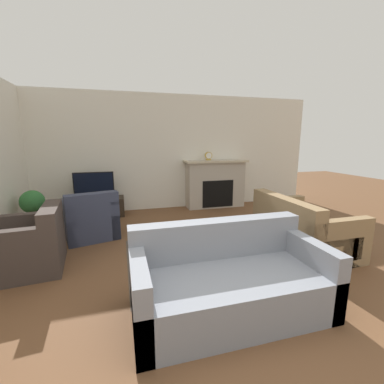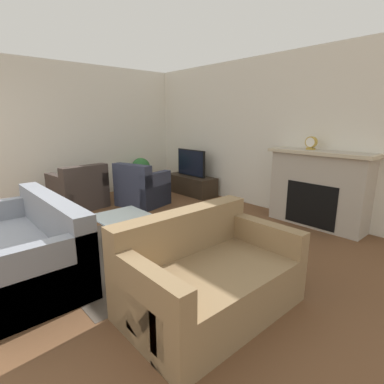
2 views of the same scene
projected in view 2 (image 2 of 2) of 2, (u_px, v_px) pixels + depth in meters
name	position (u px, v px, depth m)	size (l,w,h in m)	color
wall_back	(249.00, 134.00, 5.67)	(8.19, 0.06, 2.70)	silver
wall_left	(71.00, 133.00, 6.03)	(0.06, 7.73, 2.70)	silver
area_rug	(128.00, 250.00, 3.82)	(2.16, 1.86, 0.00)	#4C4238
fireplace	(318.00, 187.00, 4.57)	(1.54, 0.48, 1.17)	#B2A899
tv_stand	(191.00, 185.00, 6.64)	(1.20, 0.48, 0.40)	#2D2319
tv	(191.00, 163.00, 6.52)	(0.82, 0.06, 0.57)	black
couch_sectional	(24.00, 250.00, 3.13)	(1.85, 0.92, 0.82)	gray
couch_loveseat	(207.00, 277.00, 2.60)	(0.94, 1.48, 0.82)	#8C704C
armchair_by_window	(79.00, 192.00, 5.56)	(0.86, 0.93, 0.82)	#3D332D
armchair_accent	(141.00, 190.00, 5.73)	(0.97, 0.93, 0.82)	#33384C
coffee_table	(129.00, 221.00, 3.75)	(0.96, 0.66, 0.41)	#333338
potted_plant	(141.00, 170.00, 6.88)	(0.42, 0.42, 0.76)	#AD704C
mantel_clock	(311.00, 143.00, 4.55)	(0.17, 0.07, 0.20)	#B79338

